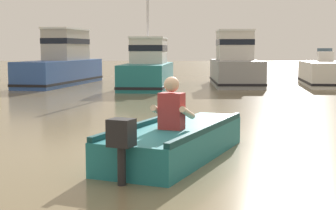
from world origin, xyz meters
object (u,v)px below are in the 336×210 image
object	(u,v)px
rowboat_with_person	(177,140)
moored_boat_white	(326,74)
moored_boat_blue	(63,64)
moored_boat_teal	(148,69)
moored_boat_grey	(235,65)

from	to	relation	value
rowboat_with_person	moored_boat_white	xyz separation A→B (m)	(6.48, 14.62, 0.25)
moored_boat_blue	moored_boat_teal	bearing A→B (deg)	-25.28
rowboat_with_person	moored_boat_blue	world-z (taller)	moored_boat_blue
rowboat_with_person	moored_boat_white	world-z (taller)	moored_boat_white
moored_boat_teal	moored_boat_grey	size ratio (longest dim) A/B	1.04
rowboat_with_person	moored_boat_teal	bearing A→B (deg)	94.91
moored_boat_blue	moored_boat_white	distance (m)	11.53
moored_boat_blue	moored_boat_grey	distance (m)	7.60
moored_boat_blue	rowboat_with_person	bearing A→B (deg)	-71.70
rowboat_with_person	moored_boat_teal	distance (m)	13.41
rowboat_with_person	moored_boat_blue	bearing A→B (deg)	108.30
moored_boat_grey	moored_boat_white	distance (m)	3.94
rowboat_with_person	moored_boat_teal	world-z (taller)	moored_boat_teal
moored_boat_blue	moored_boat_grey	world-z (taller)	moored_boat_blue
moored_boat_teal	rowboat_with_person	bearing A→B (deg)	-85.09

